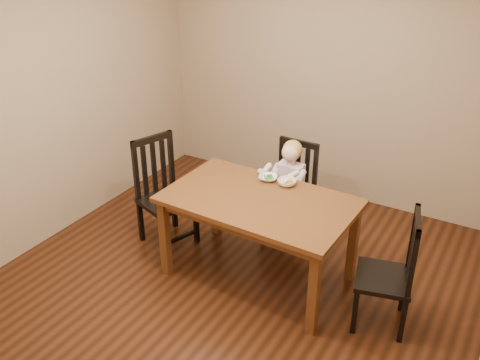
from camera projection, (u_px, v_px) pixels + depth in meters
The scene contains 9 objects.
room at pixel (237, 142), 4.12m from camera, with size 4.01×4.01×2.71m.
dining_table at pixel (259, 208), 4.51m from camera, with size 1.61×0.99×0.79m.
chair_child at pixel (291, 193), 5.22m from camera, with size 0.43×0.42×0.99m.
chair_left at pixel (163, 194), 5.13m from camera, with size 0.56×0.58×1.07m.
chair_right at pixel (391, 273), 4.07m from camera, with size 0.51×0.52×1.00m.
toddler at pixel (289, 182), 5.12m from camera, with size 0.32×0.40×0.56m, color white, non-canonical shape.
bowl_peas at pixel (268, 178), 4.77m from camera, with size 0.16×0.16×0.04m, color white.
bowl_veg at pixel (287, 182), 4.68m from camera, with size 0.17×0.17×0.05m, color white.
fork at pixel (263, 175), 4.76m from camera, with size 0.07×0.12×0.05m.
Camera 1 is at (1.94, -3.27, 2.97)m, focal length 40.00 mm.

